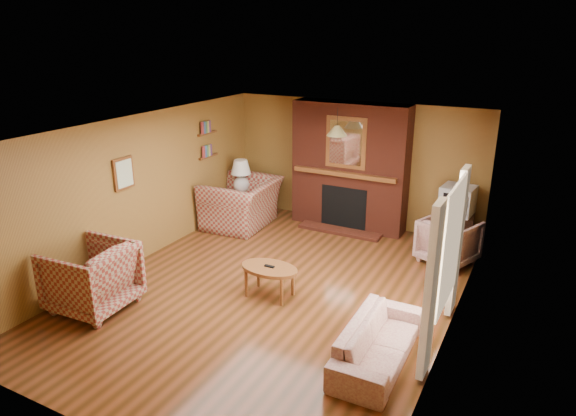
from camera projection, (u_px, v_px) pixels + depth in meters
The scene contains 20 objects.
floor at pixel (273, 290), 7.60m from camera, with size 6.50×6.50×0.00m, color #41240E.
ceiling at pixel (272, 129), 6.81m from camera, with size 6.50×6.50×0.00m, color white.
wall_back at pixel (355, 163), 9.92m from camera, with size 6.50×6.50×0.00m, color olive.
wall_front at pixel (91, 326), 4.48m from camera, with size 6.50×6.50×0.00m, color olive.
wall_left at pixel (138, 190), 8.30m from camera, with size 6.50×6.50×0.00m, color olive.
wall_right at pixel (455, 247), 6.11m from camera, with size 6.50×6.50×0.00m, color olive.
fireplace at pixel (350, 167), 9.70m from camera, with size 2.20×0.82×2.40m.
window_right at pixel (447, 258), 5.99m from camera, with size 0.10×1.85×2.00m.
bookshelf at pixel (209, 140), 9.71m from camera, with size 0.09×0.55×0.71m.
botanical_print at pixel (124, 173), 7.92m from camera, with size 0.05×0.40×0.50m.
pendant_light at pixel (337, 130), 8.86m from camera, with size 0.36×0.36×0.48m.
plaid_loveseat at pixel (242, 203), 9.98m from camera, with size 1.40×1.23×0.91m, color maroon.
plaid_armchair at pixel (91, 277), 6.98m from camera, with size 1.00×1.03×0.93m, color maroon.
floral_sofa at pixel (378, 342), 5.92m from camera, with size 1.68×0.66×0.49m, color #B7A68E.
floral_armchair at pixel (449, 241), 8.40m from camera, with size 0.80×0.82×0.75m, color #B7A68E.
coffee_table at pixel (269, 271), 7.32m from camera, with size 0.86×0.53×0.48m.
side_table at pixel (242, 204), 10.48m from camera, with size 0.40×0.40×0.54m, color brown.
table_lamp at pixel (241, 174), 10.27m from camera, with size 0.40×0.40×0.67m.
tv_stand at pixel (454, 231), 8.93m from camera, with size 0.60×0.55×0.66m, color black.
crt_tv at pixel (458, 200), 8.74m from camera, with size 0.57×0.57×0.49m.
Camera 1 is at (3.33, -5.90, 3.66)m, focal length 32.00 mm.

